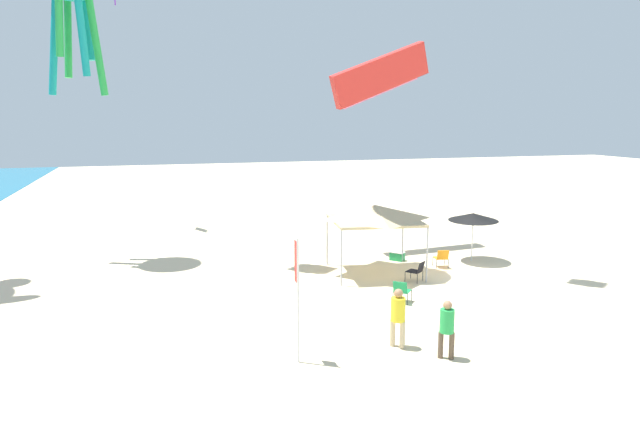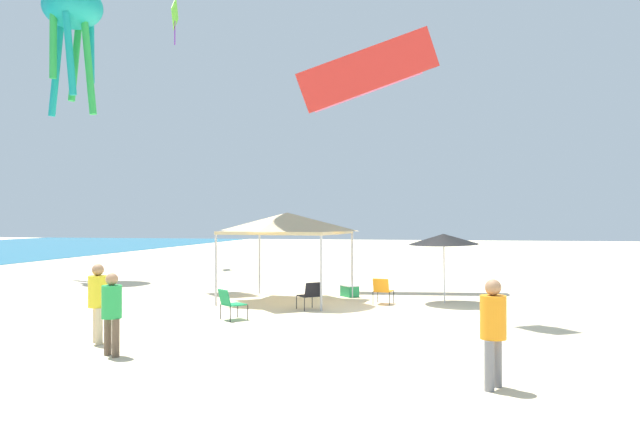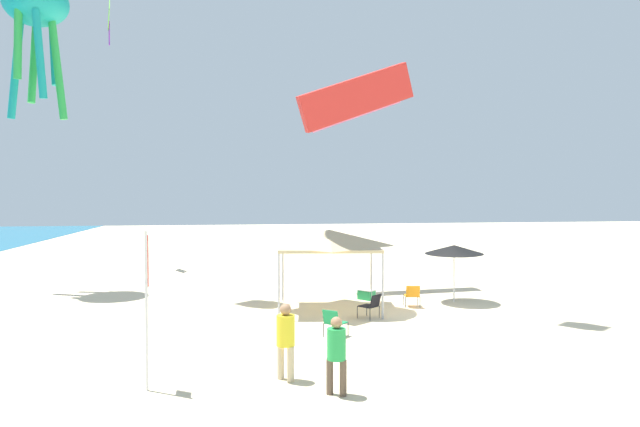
# 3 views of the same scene
# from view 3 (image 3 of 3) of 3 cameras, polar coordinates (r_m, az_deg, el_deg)

# --- Properties ---
(ground) EXTENTS (120.00, 120.00, 0.10)m
(ground) POSITION_cam_3_polar(r_m,az_deg,el_deg) (19.80, 12.95, -10.21)
(ground) COLOR beige
(canopy_tent) EXTENTS (3.74, 3.90, 2.86)m
(canopy_tent) POSITION_cam_3_polar(r_m,az_deg,el_deg) (20.00, 0.91, -2.65)
(canopy_tent) COLOR #B7B7BC
(canopy_tent) RESTS_ON ground
(beach_umbrella) EXTENTS (2.21, 2.20, 2.23)m
(beach_umbrella) POSITION_cam_3_polar(r_m,az_deg,el_deg) (21.97, 13.44, -3.56)
(beach_umbrella) COLOR silver
(beach_umbrella) RESTS_ON ground
(folding_chair_right_of_tent) EXTENTS (0.81, 0.80, 0.82)m
(folding_chair_right_of_tent) POSITION_cam_3_polar(r_m,az_deg,el_deg) (16.39, 1.40, -10.83)
(folding_chair_right_of_tent) COLOR black
(folding_chair_right_of_tent) RESTS_ON ground
(folding_chair_near_cooler) EXTENTS (0.71, 0.63, 0.82)m
(folding_chair_near_cooler) POSITION_cam_3_polar(r_m,az_deg,el_deg) (20.92, 9.34, -8.07)
(folding_chair_near_cooler) COLOR black
(folding_chair_near_cooler) RESTS_ON ground
(folding_chair_left_of_tent) EXTENTS (0.81, 0.79, 0.82)m
(folding_chair_left_of_tent) POSITION_cam_3_polar(r_m,az_deg,el_deg) (18.86, 5.22, -9.15)
(folding_chair_left_of_tent) COLOR black
(folding_chair_left_of_tent) RESTS_ON ground
(cooler_box) EXTENTS (0.74, 0.71, 0.40)m
(cooler_box) POSITION_cam_3_polar(r_m,az_deg,el_deg) (22.23, 4.73, -8.18)
(cooler_box) COLOR #1E8C4C
(cooler_box) RESTS_ON ground
(banner_flag) EXTENTS (0.36, 0.06, 3.34)m
(banner_flag) POSITION_cam_3_polar(r_m,az_deg,el_deg) (12.38, -17.16, -7.83)
(banner_flag) COLOR silver
(banner_flag) RESTS_ON ground
(person_near_umbrella) EXTENTS (0.40, 0.40, 1.70)m
(person_near_umbrella) POSITION_cam_3_polar(r_m,az_deg,el_deg) (12.65, -3.51, -12.24)
(person_near_umbrella) COLOR #C6B28C
(person_near_umbrella) RESTS_ON ground
(person_far_stroller) EXTENTS (0.38, 0.39, 1.61)m
(person_far_stroller) POSITION_cam_3_polar(r_m,az_deg,el_deg) (11.76, 1.68, -13.58)
(person_far_stroller) COLOR brown
(person_far_stroller) RESTS_ON ground
(kite_diamond_lime) EXTENTS (1.89, 0.45, 2.75)m
(kite_diamond_lime) POSITION_cam_3_polar(r_m,az_deg,el_deg) (35.74, -20.61, 18.30)
(kite_diamond_lime) COLOR #66D82D
(kite_parafoil_red) EXTENTS (1.63, 5.50, 3.35)m
(kite_parafoil_red) POSITION_cam_3_polar(r_m,az_deg,el_deg) (25.12, 3.74, 11.64)
(kite_parafoil_red) COLOR red
(kite_octopus_teal) EXTENTS (2.66, 2.66, 5.89)m
(kite_octopus_teal) POSITION_cam_3_polar(r_m,az_deg,el_deg) (28.06, -26.86, 17.90)
(kite_octopus_teal) COLOR teal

